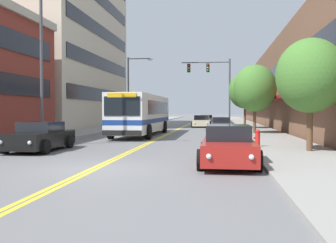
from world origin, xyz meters
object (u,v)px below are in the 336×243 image
at_px(car_silver_moving_lead, 207,119).
at_px(street_tree_right_mid, 255,88).
at_px(car_champagne_moving_second, 202,122).
at_px(street_tree_right_far, 245,91).
at_px(street_tree_right_near, 310,76).
at_px(car_black_parked_left_mid, 40,137).
at_px(street_lamp_left_far, 132,85).
at_px(fire_hydrant, 258,138).
at_px(street_lamp_left_near, 47,49).
at_px(traffic_signal_mast, 214,79).
at_px(city_bus, 142,113).
at_px(car_beige_parked_left_near, 146,121).
at_px(car_dark_grey_parked_right_mid, 221,124).
at_px(car_red_parked_right_foreground, 228,147).

distance_m(car_silver_moving_lead, street_tree_right_mid, 27.11).
relative_size(car_silver_moving_lead, street_tree_right_mid, 0.78).
bearing_deg(car_champagne_moving_second, street_tree_right_far, -44.96).
bearing_deg(street_tree_right_near, car_champagne_moving_second, 103.09).
distance_m(car_black_parked_left_mid, street_lamp_left_far, 21.74).
relative_size(street_lamp_left_far, fire_hydrant, 8.72).
height_order(car_silver_moving_lead, fire_hydrant, car_silver_moving_lead).
bearing_deg(street_tree_right_near, street_lamp_left_near, 172.56).
distance_m(car_champagne_moving_second, street_tree_right_near, 26.08).
xyz_separation_m(car_champagne_moving_second, traffic_signal_mast, (1.40, -1.37, 4.63)).
bearing_deg(car_silver_moving_lead, city_bus, -98.13).
height_order(car_champagne_moving_second, street_lamp_left_far, street_lamp_left_far).
bearing_deg(traffic_signal_mast, car_beige_parked_left_near, 166.26).
height_order(car_black_parked_left_mid, street_tree_right_mid, street_tree_right_mid).
height_order(car_dark_grey_parked_right_mid, street_tree_right_mid, street_tree_right_mid).
bearing_deg(city_bus, street_lamp_left_near, -108.95).
bearing_deg(street_tree_right_near, car_beige_parked_left_near, 115.62).
relative_size(city_bus, car_dark_grey_parked_right_mid, 2.68).
bearing_deg(street_tree_right_near, car_black_parked_left_mid, -177.89).
bearing_deg(fire_hydrant, car_champagne_moving_second, 99.20).
bearing_deg(street_lamp_left_far, car_dark_grey_parked_right_mid, -15.16).
distance_m(car_red_parked_right_foreground, fire_hydrant, 5.90).
height_order(car_dark_grey_parked_right_mid, car_silver_moving_lead, car_dark_grey_parked_right_mid).
xyz_separation_m(car_red_parked_right_foreground, street_tree_right_far, (2.26, 24.70, 3.20)).
bearing_deg(street_tree_right_mid, street_lamp_left_near, -136.86).
xyz_separation_m(car_red_parked_right_foreground, street_lamp_left_near, (-9.35, 5.62, 4.52)).
bearing_deg(street_tree_right_far, car_silver_moving_lead, 103.27).
xyz_separation_m(city_bus, street_tree_right_mid, (8.61, 1.74, 1.91)).
bearing_deg(car_black_parked_left_mid, street_tree_right_far, 62.63).
height_order(car_champagne_moving_second, street_tree_right_near, street_tree_right_near).
xyz_separation_m(traffic_signal_mast, street_lamp_left_near, (-8.53, -22.18, -0.09)).
relative_size(car_beige_parked_left_near, fire_hydrant, 4.95).
height_order(car_red_parked_right_foreground, car_silver_moving_lead, car_red_parked_right_foreground).
bearing_deg(car_black_parked_left_mid, city_bus, 77.34).
bearing_deg(car_beige_parked_left_near, street_tree_right_far, -24.64).
relative_size(car_black_parked_left_mid, street_tree_right_mid, 0.82).
xyz_separation_m(car_black_parked_left_mid, car_champagne_moving_second, (6.50, 25.71, -0.02)).
bearing_deg(car_silver_moving_lead, traffic_signal_mast, -85.24).
bearing_deg(car_silver_moving_lead, street_lamp_left_near, -100.90).
xyz_separation_m(car_beige_parked_left_near, street_tree_right_far, (10.99, -5.04, 3.21)).
relative_size(car_beige_parked_left_near, street_tree_right_mid, 0.79).
bearing_deg(car_silver_moving_lead, street_tree_right_mid, -80.24).
bearing_deg(city_bus, street_lamp_left_far, 107.42).
bearing_deg(city_bus, car_black_parked_left_mid, -102.66).
bearing_deg(car_red_parked_right_foreground, car_dark_grey_parked_right_mid, 90.21).
distance_m(city_bus, street_tree_right_near, 14.85).
bearing_deg(car_dark_grey_parked_right_mid, car_champagne_moving_second, 107.47).
xyz_separation_m(street_tree_right_near, street_tree_right_far, (-1.39, 20.77, 0.42)).
height_order(car_black_parked_left_mid, car_champagne_moving_second, car_black_parked_left_mid).
height_order(car_black_parked_left_mid, traffic_signal_mast, traffic_signal_mast).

